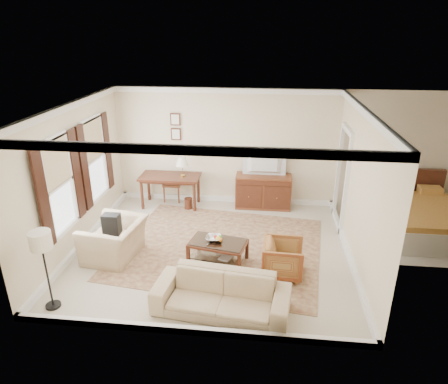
% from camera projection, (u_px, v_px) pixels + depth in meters
% --- Properties ---
extents(room_shell, '(5.51, 5.01, 2.91)m').
position_uv_depth(room_shell, '(211.00, 131.00, 7.23)').
color(room_shell, beige).
rests_on(room_shell, ground).
extents(annex_bedroom, '(3.00, 2.70, 2.90)m').
position_uv_depth(annex_bedroom, '(425.00, 220.00, 8.65)').
color(annex_bedroom, beige).
rests_on(annex_bedroom, ground).
extents(window_front, '(0.12, 1.56, 1.80)m').
position_uv_depth(window_front, '(59.00, 186.00, 7.22)').
color(window_front, '#CCB284').
rests_on(window_front, room_shell).
extents(window_rear, '(0.12, 1.56, 1.80)m').
position_uv_depth(window_rear, '(95.00, 159.00, 8.69)').
color(window_rear, '#CCB284').
rests_on(window_rear, room_shell).
extents(doorway, '(0.10, 1.12, 2.25)m').
position_uv_depth(doorway, '(342.00, 179.00, 8.87)').
color(doorway, white).
rests_on(doorway, room_shell).
extents(rug, '(4.42, 3.93, 0.01)m').
position_uv_depth(rug, '(220.00, 247.00, 8.23)').
color(rug, '#59241D').
rests_on(rug, room_shell).
extents(writing_desk, '(1.47, 0.74, 0.80)m').
position_uv_depth(writing_desk, '(170.00, 180.00, 9.92)').
color(writing_desk, '#4D2416').
rests_on(writing_desk, room_shell).
extents(desk_chair, '(0.52, 0.52, 1.05)m').
position_uv_depth(desk_chair, '(172.00, 181.00, 10.31)').
color(desk_chair, brown).
rests_on(desk_chair, room_shell).
extents(desk_lamp, '(0.32, 0.32, 0.50)m').
position_uv_depth(desk_lamp, '(182.00, 167.00, 9.75)').
color(desk_lamp, silver).
rests_on(desk_lamp, writing_desk).
extents(framed_prints, '(0.25, 0.04, 0.68)m').
position_uv_depth(framed_prints, '(176.00, 127.00, 9.83)').
color(framed_prints, '#4D2416').
rests_on(framed_prints, room_shell).
extents(sideboard, '(1.36, 0.52, 0.84)m').
position_uv_depth(sideboard, '(263.00, 191.00, 9.95)').
color(sideboard, brown).
rests_on(sideboard, room_shell).
extents(tv, '(1.00, 0.58, 0.13)m').
position_uv_depth(tv, '(265.00, 156.00, 9.58)').
color(tv, black).
rests_on(tv, sideboard).
extents(coffee_table, '(1.17, 0.82, 0.45)m').
position_uv_depth(coffee_table, '(218.00, 246.00, 7.60)').
color(coffee_table, '#4D2416').
rests_on(coffee_table, room_shell).
extents(fruit_bowl, '(0.42, 0.42, 0.10)m').
position_uv_depth(fruit_bowl, '(214.00, 238.00, 7.58)').
color(fruit_bowl, silver).
rests_on(fruit_bowl, coffee_table).
extents(book_a, '(0.28, 0.12, 0.38)m').
position_uv_depth(book_a, '(215.00, 251.00, 7.76)').
color(book_a, brown).
rests_on(book_a, coffee_table).
extents(book_b, '(0.26, 0.14, 0.38)m').
position_uv_depth(book_b, '(222.00, 255.00, 7.62)').
color(book_b, brown).
rests_on(book_b, coffee_table).
extents(striped_armchair, '(0.70, 0.74, 0.73)m').
position_uv_depth(striped_armchair, '(283.00, 257.00, 7.21)').
color(striped_armchair, brown).
rests_on(striped_armchair, room_shell).
extents(club_armchair, '(0.90, 1.24, 1.00)m').
position_uv_depth(club_armchair, '(114.00, 234.00, 7.72)').
color(club_armchair, '#CFBD8C').
rests_on(club_armchair, room_shell).
extents(backpack, '(0.25, 0.34, 0.40)m').
position_uv_depth(backpack, '(111.00, 223.00, 7.62)').
color(backpack, black).
rests_on(backpack, club_armchair).
extents(sofa, '(2.19, 0.89, 0.83)m').
position_uv_depth(sofa, '(221.00, 289.00, 6.24)').
color(sofa, '#CFBD8C').
rests_on(sofa, room_shell).
extents(floor_lamp, '(0.34, 0.34, 1.37)m').
position_uv_depth(floor_lamp, '(41.00, 246.00, 6.07)').
color(floor_lamp, black).
rests_on(floor_lamp, room_shell).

